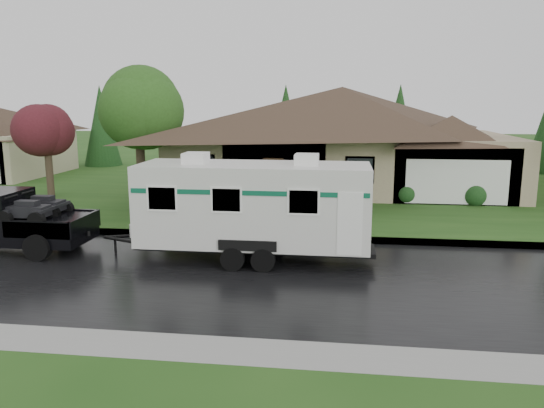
# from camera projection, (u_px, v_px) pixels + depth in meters

# --- Properties ---
(ground) EXTENTS (140.00, 140.00, 0.00)m
(ground) POSITION_uv_depth(u_px,v_px,m) (276.00, 257.00, 17.13)
(ground) COLOR #224B17
(ground) RESTS_ON ground
(road) EXTENTS (140.00, 8.00, 0.01)m
(road) POSITION_uv_depth(u_px,v_px,m) (268.00, 277.00, 15.18)
(road) COLOR black
(road) RESTS_ON ground
(curb) EXTENTS (140.00, 0.50, 0.15)m
(curb) POSITION_uv_depth(u_px,v_px,m) (284.00, 237.00, 19.30)
(curb) COLOR gray
(curb) RESTS_ON ground
(lawn) EXTENTS (140.00, 26.00, 0.15)m
(lawn) POSITION_uv_depth(u_px,v_px,m) (307.00, 184.00, 31.72)
(lawn) COLOR #224B17
(lawn) RESTS_ON ground
(house_main) EXTENTS (19.44, 10.80, 6.90)m
(house_main) POSITION_uv_depth(u_px,v_px,m) (347.00, 126.00, 29.62)
(house_main) COLOR gray
(house_main) RESTS_ON lawn
(tree_left_green) EXTENTS (3.81, 3.81, 6.30)m
(tree_left_green) POSITION_uv_depth(u_px,v_px,m) (138.00, 111.00, 25.04)
(tree_left_green) COLOR #382B1E
(tree_left_green) RESTS_ON lawn
(tree_red) EXTENTS (2.97, 2.97, 4.91)m
(tree_red) POSITION_uv_depth(u_px,v_px,m) (46.00, 130.00, 26.73)
(tree_red) COLOR #382B1E
(tree_red) RESTS_ON lawn
(shrub_row) EXTENTS (13.60, 1.00, 1.00)m
(shrub_row) POSITION_uv_depth(u_px,v_px,m) (340.00, 191.00, 25.80)
(shrub_row) COLOR #143814
(shrub_row) RESTS_ON lawn
(travel_trailer) EXTENTS (7.54, 2.65, 3.38)m
(travel_trailer) POSITION_uv_depth(u_px,v_px,m) (254.00, 204.00, 16.55)
(travel_trailer) COLOR silver
(travel_trailer) RESTS_ON ground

